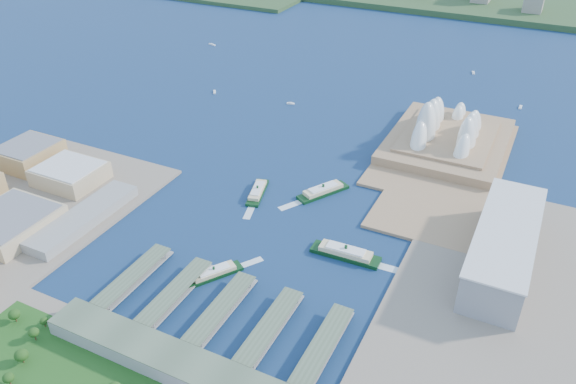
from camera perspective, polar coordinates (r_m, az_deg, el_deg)
The scene contains 17 objects.
ground at distance 494.34m, azimuth -3.54°, elevation -6.38°, with size 3000.00×3000.00×0.00m, color #0D203F.
peninsula at distance 673.25m, azimuth 15.64°, elevation 3.81°, with size 135.00×220.00×3.00m, color #9A7754.
far_shore at distance 1361.72m, azimuth 18.13°, elevation 17.80°, with size 2200.00×260.00×12.00m, color #2D4926.
opera_house at distance 678.36m, azimuth 16.19°, elevation 6.83°, with size 134.00×180.00×58.00m, color white, non-canonical shape.
toaster_building at distance 502.63m, azimuth 21.07°, elevation -5.17°, with size 45.00×155.00×35.00m, color gray.
ferry_wharves at distance 437.98m, azimuth -6.83°, elevation -11.85°, with size 184.00×90.00×9.30m, color #4E5D46, non-canonical shape.
terminal_building at distance 401.82m, azimuth -11.48°, elevation -16.63°, with size 200.00×28.00×12.00m, color gray.
park at distance 417.86m, azimuth -24.89°, elevation -16.96°, with size 150.00×110.00×16.00m, color #194714, non-canonical shape.
ferry_a at distance 573.46m, azimuth -3.12°, elevation 0.21°, with size 12.80×50.29×9.51m, color black, non-canonical shape.
ferry_b at distance 573.92m, azimuth 3.59°, elevation 0.30°, with size 14.58×57.29×10.83m, color black, non-canonical shape.
ferry_c at distance 472.86m, azimuth -7.53°, elevation -8.00°, with size 12.40×48.73×9.22m, color black, non-canonical shape.
ferry_d at distance 490.72m, azimuth 5.88°, elevation -5.98°, with size 15.61×61.32×11.60m, color black, non-canonical shape.
boat_a at distance 826.00m, azimuth -7.48°, elevation 10.06°, with size 3.25×13.01×2.51m, color white, non-canonical shape.
boat_b at distance 780.44m, azimuth 0.27°, elevation 9.01°, with size 3.63×10.38×2.80m, color white, non-canonical shape.
boat_c at distance 831.31m, azimuth 22.54°, elevation 7.99°, with size 3.47×11.88×2.67m, color white, non-canonical shape.
boat_d at distance 1038.17m, azimuth -7.72°, elevation 14.64°, with size 3.23×14.76×2.49m, color white, non-canonical shape.
boat_e at distance 938.79m, azimuth 18.31°, elevation 11.46°, with size 3.72×11.69×2.87m, color white, non-canonical shape.
Camera 1 is at (198.26, -333.24, 306.61)m, focal length 35.00 mm.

